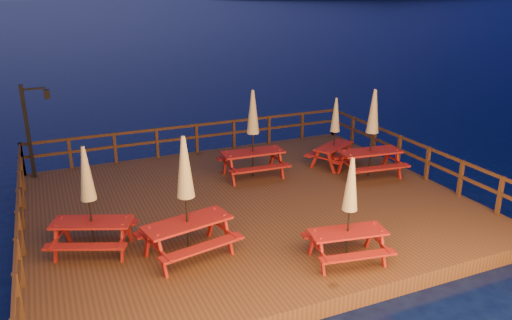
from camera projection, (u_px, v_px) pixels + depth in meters
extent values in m
plane|color=black|center=(248.00, 214.00, 14.38)|extent=(500.00, 500.00, 0.00)
cube|color=#402C14|center=(248.00, 208.00, 14.32)|extent=(12.00, 10.00, 0.40)
cylinder|color=#331D10|center=(36.00, 197.00, 16.35)|extent=(0.24, 0.24, 1.40)
cylinder|color=#331D10|center=(332.00, 314.00, 10.50)|extent=(0.24, 0.24, 1.40)
cylinder|color=#331D10|center=(200.00, 172.00, 18.46)|extent=(0.24, 0.24, 1.40)
cylinder|color=#331D10|center=(330.00, 153.00, 20.57)|extent=(0.24, 0.24, 1.40)
cube|color=#331D10|center=(196.00, 125.00, 18.10)|extent=(11.70, 0.06, 0.09)
cube|color=#331D10|center=(197.00, 137.00, 18.25)|extent=(11.70, 0.06, 0.09)
cube|color=#331D10|center=(61.00, 155.00, 16.50)|extent=(0.10, 0.10, 1.10)
cube|color=#331D10|center=(197.00, 138.00, 18.26)|extent=(0.10, 0.10, 1.10)
cube|color=#331D10|center=(308.00, 125.00, 20.03)|extent=(0.10, 0.10, 1.10)
cube|color=#331D10|center=(17.00, 202.00, 11.70)|extent=(0.06, 9.70, 0.09)
cube|color=#331D10|center=(20.00, 219.00, 11.84)|extent=(0.06, 9.70, 0.09)
cube|color=#331D10|center=(19.00, 314.00, 8.50)|extent=(0.10, 0.10, 1.10)
cube|color=#331D10|center=(21.00, 221.00, 11.86)|extent=(0.10, 0.10, 1.10)
cube|color=#331D10|center=(22.00, 169.00, 15.22)|extent=(0.10, 0.10, 1.10)
cube|color=#331D10|center=(414.00, 142.00, 16.11)|extent=(0.06, 9.70, 0.09)
cube|color=#331D10|center=(413.00, 155.00, 16.26)|extent=(0.06, 9.70, 0.09)
cube|color=#331D10|center=(413.00, 157.00, 16.27)|extent=(0.10, 0.10, 1.10)
cube|color=#331D10|center=(347.00, 128.00, 19.63)|extent=(0.10, 0.10, 1.10)
cube|color=black|center=(28.00, 132.00, 15.60)|extent=(0.12, 0.12, 3.00)
cube|color=black|center=(34.00, 89.00, 15.28)|extent=(0.70, 0.06, 0.06)
cube|color=black|center=(47.00, 94.00, 15.48)|extent=(0.18, 0.18, 0.28)
sphere|color=#E7B05C|center=(47.00, 94.00, 15.48)|extent=(0.14, 0.14, 0.14)
cube|color=maroon|center=(334.00, 146.00, 16.94)|extent=(1.75, 1.34, 0.05)
cube|color=maroon|center=(320.00, 151.00, 17.35)|extent=(1.57, 1.01, 0.05)
cube|color=maroon|center=(348.00, 157.00, 16.71)|extent=(1.57, 1.01, 0.05)
cube|color=maroon|center=(315.00, 159.00, 16.72)|extent=(0.09, 0.11, 0.68)
cube|color=maroon|center=(331.00, 163.00, 16.37)|extent=(0.09, 0.11, 0.68)
cube|color=maroon|center=(336.00, 149.00, 17.74)|extent=(0.09, 0.11, 0.68)
cube|color=maroon|center=(351.00, 152.00, 17.39)|extent=(0.09, 0.11, 0.68)
cylinder|color=black|center=(335.00, 133.00, 16.79)|extent=(0.04, 0.04, 2.28)
cone|color=tan|center=(336.00, 115.00, 16.58)|extent=(0.33, 0.33, 1.14)
sphere|color=black|center=(336.00, 99.00, 16.41)|extent=(0.06, 0.06, 0.06)
cube|color=maroon|center=(253.00, 152.00, 15.88)|extent=(2.01, 0.86, 0.05)
cube|color=maroon|center=(246.00, 156.00, 16.57)|extent=(1.99, 0.40, 0.05)
cube|color=maroon|center=(260.00, 169.00, 15.41)|extent=(1.99, 0.40, 0.05)
cube|color=maroon|center=(225.00, 164.00, 16.06)|extent=(0.07, 0.11, 0.82)
cube|color=maroon|center=(232.00, 171.00, 15.42)|extent=(0.07, 0.11, 0.82)
cube|color=maroon|center=(272.00, 158.00, 16.61)|extent=(0.07, 0.11, 0.82)
cube|color=maroon|center=(281.00, 165.00, 15.97)|extent=(0.07, 0.11, 0.82)
cylinder|color=black|center=(253.00, 136.00, 15.70)|extent=(0.05, 0.05, 2.75)
cone|color=tan|center=(253.00, 112.00, 15.44)|extent=(0.40, 0.40, 1.37)
sphere|color=black|center=(253.00, 92.00, 15.23)|extent=(0.08, 0.08, 0.08)
cube|color=maroon|center=(370.00, 152.00, 15.93)|extent=(2.06, 0.98, 0.06)
cube|color=maroon|center=(360.00, 155.00, 16.63)|extent=(2.01, 0.52, 0.06)
cube|color=maroon|center=(380.00, 168.00, 15.44)|extent=(2.01, 0.52, 0.06)
cube|color=maroon|center=(341.00, 163.00, 16.16)|extent=(0.08, 0.12, 0.83)
cube|color=maroon|center=(352.00, 170.00, 15.50)|extent=(0.08, 0.12, 0.83)
cube|color=maroon|center=(386.00, 158.00, 16.63)|extent=(0.08, 0.12, 0.83)
cube|color=maroon|center=(398.00, 165.00, 15.97)|extent=(0.08, 0.12, 0.83)
cylinder|color=black|center=(372.00, 135.00, 15.75)|extent=(0.05, 0.05, 2.76)
cone|color=tan|center=(374.00, 111.00, 15.49)|extent=(0.40, 0.40, 1.38)
sphere|color=black|center=(375.00, 91.00, 15.28)|extent=(0.08, 0.08, 0.08)
cube|color=maroon|center=(187.00, 223.00, 11.16)|extent=(2.10, 1.17, 0.06)
cube|color=maroon|center=(175.00, 225.00, 11.77)|extent=(2.01, 0.72, 0.06)
cube|color=maroon|center=(203.00, 248.00, 10.76)|extent=(2.01, 0.72, 0.06)
cube|color=maroon|center=(147.00, 243.00, 11.12)|extent=(0.09, 0.12, 0.83)
cube|color=maroon|center=(162.00, 257.00, 10.56)|extent=(0.09, 0.12, 0.83)
cube|color=maroon|center=(211.00, 223.00, 12.03)|extent=(0.09, 0.12, 0.83)
cube|color=maroon|center=(228.00, 235.00, 11.47)|extent=(0.09, 0.12, 0.83)
cylinder|color=black|center=(186.00, 200.00, 10.97)|extent=(0.05, 0.05, 2.76)
cone|color=tan|center=(185.00, 167.00, 10.72)|extent=(0.40, 0.40, 1.38)
sphere|color=black|center=(183.00, 139.00, 10.51)|extent=(0.08, 0.08, 0.08)
cube|color=maroon|center=(348.00, 232.00, 10.98)|extent=(1.79, 0.94, 0.05)
cube|color=maroon|center=(337.00, 232.00, 11.60)|extent=(1.72, 0.55, 0.05)
cube|color=maroon|center=(358.00, 256.00, 10.56)|extent=(1.72, 0.55, 0.05)
cube|color=maroon|center=(312.00, 243.00, 11.23)|extent=(0.07, 0.10, 0.71)
cube|color=maroon|center=(322.00, 257.00, 10.65)|extent=(0.07, 0.10, 0.71)
cube|color=maroon|center=(370.00, 236.00, 11.55)|extent=(0.07, 0.10, 0.71)
cube|color=maroon|center=(383.00, 249.00, 10.98)|extent=(0.07, 0.10, 0.71)
cylinder|color=black|center=(349.00, 212.00, 10.83)|extent=(0.04, 0.04, 2.37)
cone|color=tan|center=(351.00, 184.00, 10.61)|extent=(0.34, 0.34, 1.18)
sphere|color=black|center=(353.00, 160.00, 10.43)|extent=(0.07, 0.07, 0.07)
cube|color=maroon|center=(92.00, 222.00, 11.36)|extent=(1.92, 1.33, 0.05)
cube|color=maroon|center=(100.00, 222.00, 12.02)|extent=(1.76, 0.95, 0.05)
cube|color=maroon|center=(85.00, 247.00, 10.89)|extent=(1.76, 0.95, 0.05)
cube|color=maroon|center=(66.00, 230.00, 11.78)|extent=(0.09, 0.11, 0.74)
cube|color=maroon|center=(56.00, 244.00, 11.16)|extent=(0.09, 0.11, 0.74)
cube|color=maroon|center=(129.00, 230.00, 11.80)|extent=(0.09, 0.11, 0.74)
cube|color=maroon|center=(123.00, 243.00, 11.18)|extent=(0.09, 0.11, 0.74)
cylinder|color=black|center=(89.00, 202.00, 11.19)|extent=(0.04, 0.04, 2.48)
cone|color=tan|center=(86.00, 173.00, 10.96)|extent=(0.36, 0.36, 1.24)
sphere|color=black|center=(83.00, 148.00, 10.77)|extent=(0.07, 0.07, 0.07)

